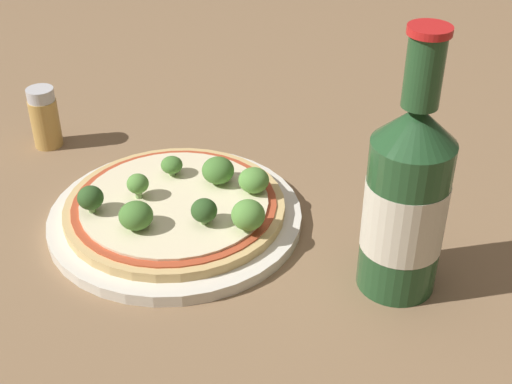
% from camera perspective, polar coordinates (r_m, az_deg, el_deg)
% --- Properties ---
extents(ground_plane, '(3.00, 3.00, 0.00)m').
position_cam_1_polar(ground_plane, '(0.73, -6.72, -2.77)').
color(ground_plane, '#846647').
extents(plate, '(0.26, 0.26, 0.01)m').
position_cam_1_polar(plate, '(0.73, -6.40, -2.00)').
color(plate, silver).
rests_on(plate, ground_plane).
extents(pizza, '(0.22, 0.22, 0.01)m').
position_cam_1_polar(pizza, '(0.73, -6.47, -1.09)').
color(pizza, tan).
rests_on(pizza, plate).
extents(broccoli_floret_0, '(0.03, 0.03, 0.03)m').
position_cam_1_polar(broccoli_floret_0, '(0.74, -3.39, 1.71)').
color(broccoli_floret_0, '#7A9E5B').
rests_on(broccoli_floret_0, pizza).
extents(broccoli_floret_1, '(0.03, 0.03, 0.03)m').
position_cam_1_polar(broccoli_floret_1, '(0.68, -9.95, -1.90)').
color(broccoli_floret_1, '#7A9E5B').
rests_on(broccoli_floret_1, pizza).
extents(broccoli_floret_2, '(0.02, 0.02, 0.02)m').
position_cam_1_polar(broccoli_floret_2, '(0.76, -7.17, 2.12)').
color(broccoli_floret_2, '#7A9E5B').
rests_on(broccoli_floret_2, pizza).
extents(broccoli_floret_3, '(0.03, 0.03, 0.03)m').
position_cam_1_polar(broccoli_floret_3, '(0.71, -13.47, -0.69)').
color(broccoli_floret_3, '#7A9E5B').
rests_on(broccoli_floret_3, pizza).
extents(broccoli_floret_4, '(0.03, 0.03, 0.03)m').
position_cam_1_polar(broccoli_floret_4, '(0.67, -1.00, -1.89)').
color(broccoli_floret_4, '#7A9E5B').
rests_on(broccoli_floret_4, pizza).
extents(broccoli_floret_5, '(0.03, 0.03, 0.03)m').
position_cam_1_polar(broccoli_floret_5, '(0.72, -0.52, 0.92)').
color(broccoli_floret_5, '#7A9E5B').
rests_on(broccoli_floret_5, pizza).
extents(broccoli_floret_6, '(0.02, 0.02, 0.03)m').
position_cam_1_polar(broccoli_floret_6, '(0.72, -9.78, 0.60)').
color(broccoli_floret_6, '#7A9E5B').
rests_on(broccoli_floret_6, pizza).
extents(broccoli_floret_7, '(0.03, 0.03, 0.03)m').
position_cam_1_polar(broccoli_floret_7, '(0.68, -4.54, -1.52)').
color(broccoli_floret_7, '#7A9E5B').
rests_on(broccoli_floret_7, pizza).
extents(beer_bottle, '(0.07, 0.07, 0.24)m').
position_cam_1_polar(beer_bottle, '(0.61, 11.54, -0.58)').
color(beer_bottle, '#234C28').
rests_on(beer_bottle, ground_plane).
extents(pepper_shaker, '(0.03, 0.03, 0.07)m').
position_cam_1_polar(pepper_shaker, '(0.89, -16.83, 5.68)').
color(pepper_shaker, tan).
rests_on(pepper_shaker, ground_plane).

